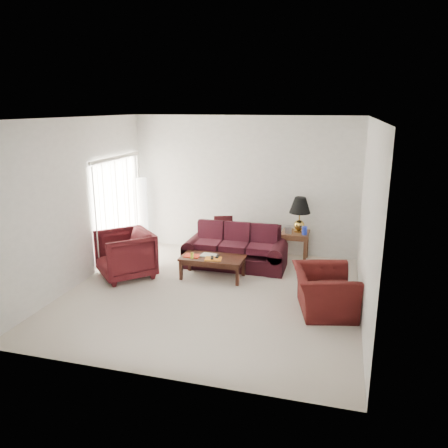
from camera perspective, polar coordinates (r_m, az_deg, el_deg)
name	(u,v)px	position (r m, az deg, el deg)	size (l,w,h in m)	color
floor	(211,294)	(7.74, -1.67, -9.12)	(5.00, 5.00, 0.00)	beige
blinds	(119,209)	(9.45, -13.57, 1.87)	(0.10, 2.00, 2.16)	silver
sofa	(235,247)	(8.86, 1.44, -3.04)	(2.05, 0.88, 0.84)	black
throw_pillow	(223,225)	(9.53, -0.09, -0.13)	(0.40, 0.12, 0.40)	black
end_table	(295,246)	(9.39, 9.24, -2.86)	(0.57, 0.57, 0.62)	brown
table_lamp	(300,215)	(9.24, 9.85, 1.21)	(0.44, 0.44, 0.74)	#BE903B
clock	(288,230)	(9.15, 8.38, -0.84)	(0.13, 0.05, 0.13)	#B2B1B6
blue_canister	(305,231)	(9.13, 10.47, -0.85)	(0.11, 0.11, 0.17)	#1B2EB0
picture_frame	(290,225)	(9.51, 8.60, -0.18)	(0.12, 0.02, 0.15)	#BAB9BE
floor_lamp	(143,212)	(10.24, -10.59, 1.53)	(0.27, 0.27, 1.63)	silver
armchair_left	(125,254)	(8.55, -12.76, -3.90)	(0.96, 0.99, 0.90)	#3C0D11
armchair_right	(324,291)	(7.18, 12.92, -8.52)	(1.06, 0.93, 0.69)	#3D0E0E
coffee_table	(213,267)	(8.36, -1.51, -5.67)	(1.20, 0.60, 0.42)	black
magazine_red	(192,256)	(8.35, -4.20, -4.16)	(0.30, 0.22, 0.02)	red
magazine_white	(209,255)	(8.36, -1.99, -4.09)	(0.30, 0.23, 0.02)	silver
magazine_orange	(213,259)	(8.16, -1.41, -4.57)	(0.31, 0.23, 0.02)	orange
remote_a	(212,258)	(8.17, -1.57, -4.41)	(0.05, 0.17, 0.02)	black
remote_b	(218,256)	(8.24, -0.85, -4.23)	(0.05, 0.18, 0.02)	black
yellow_glass	(192,255)	(8.23, -4.19, -4.11)	(0.06, 0.06, 0.11)	#CEDB30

